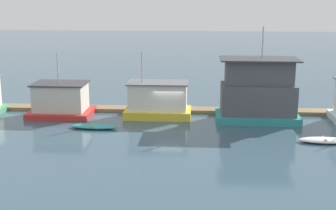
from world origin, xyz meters
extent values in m
plane|color=#385160|center=(0.00, 0.00, 0.00)|extent=(200.00, 200.00, 0.00)
cube|color=#846B4C|center=(0.00, 2.51, 0.15)|extent=(51.00, 1.62, 0.30)
cube|color=red|center=(-9.39, 0.37, 0.24)|extent=(5.33, 3.99, 0.48)
cube|color=beige|center=(-9.39, 0.37, 1.62)|extent=(4.26, 2.92, 2.29)
cube|color=#38383D|center=(-9.39, 0.37, 2.83)|extent=(4.56, 3.22, 0.12)
cylinder|color=#B2B2B7|center=(-9.53, 0.37, 4.16)|extent=(0.12, 0.12, 2.55)
cube|color=gold|center=(-0.97, 0.50, 0.35)|extent=(5.63, 3.26, 0.69)
cube|color=silver|center=(-0.97, 0.50, 1.80)|extent=(4.88, 2.51, 2.23)
cube|color=slate|center=(-0.97, 0.50, 2.98)|extent=(5.18, 2.81, 0.12)
cylinder|color=#B2B2B7|center=(-2.31, 0.50, 4.32)|extent=(0.12, 0.12, 2.56)
cube|color=teal|center=(7.39, -0.08, 0.30)|extent=(6.78, 3.91, 0.61)
cube|color=#4C4C51|center=(7.39, -0.08, 1.86)|extent=(6.04, 3.17, 2.50)
cube|color=#4C4C51|center=(7.39, -0.08, 4.09)|extent=(5.44, 2.57, 1.98)
cube|color=#38383D|center=(7.39, -0.08, 5.15)|extent=(6.34, 3.47, 0.12)
cylinder|color=#B2B2B7|center=(7.60, -0.08, 6.48)|extent=(0.12, 0.12, 2.55)
ellipsoid|color=teal|center=(-5.65, -3.55, 0.18)|extent=(3.80, 1.34, 0.35)
cube|color=#997F60|center=(-5.65, -3.55, 0.30)|extent=(0.22, 0.94, 0.08)
ellipsoid|color=white|center=(11.46, -5.99, 0.19)|extent=(3.61, 1.32, 0.37)
cube|color=#997F60|center=(11.46, -5.99, 0.32)|extent=(0.19, 1.03, 0.08)
cylinder|color=brown|center=(1.27, 1.45, 0.85)|extent=(0.30, 0.30, 1.70)
cylinder|color=brown|center=(-11.31, 1.45, 0.77)|extent=(0.24, 0.24, 1.53)
camera|label=1|loc=(2.59, -38.34, 10.20)|focal=50.00mm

